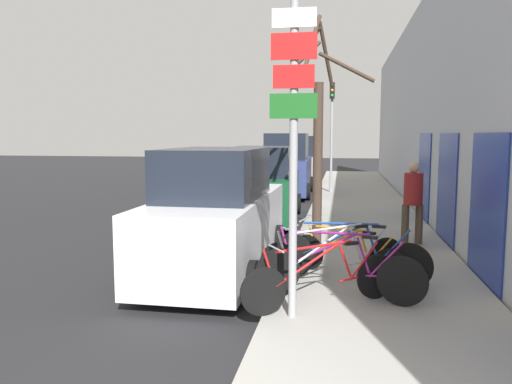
# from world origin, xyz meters

# --- Properties ---
(ground_plane) EXTENTS (80.00, 80.00, 0.00)m
(ground_plane) POSITION_xyz_m (0.00, 11.20, 0.00)
(ground_plane) COLOR black
(sidewalk_curb) EXTENTS (3.20, 32.00, 0.15)m
(sidewalk_curb) POSITION_xyz_m (2.60, 14.00, 0.07)
(sidewalk_curb) COLOR #9E9B93
(sidewalk_curb) RESTS_ON ground
(building_facade) EXTENTS (0.23, 32.00, 6.50)m
(building_facade) POSITION_xyz_m (4.35, 13.92, 3.23)
(building_facade) COLOR #B2B7C1
(building_facade) RESTS_ON ground
(signpost) EXTENTS (0.58, 0.12, 3.96)m
(signpost) POSITION_xyz_m (1.38, 4.01, 2.39)
(signpost) COLOR #939399
(signpost) RESTS_ON sidewalk_curb
(bicycle_0) EXTENTS (2.03, 1.31, 0.88)m
(bicycle_0) POSITION_xyz_m (1.75, 4.45, 0.53)
(bicycle_0) COLOR black
(bicycle_0) RESTS_ON sidewalk_curb
(bicycle_1) EXTENTS (2.39, 0.85, 0.96)m
(bicycle_1) POSITION_xyz_m (1.95, 4.94, 0.56)
(bicycle_1) COLOR black
(bicycle_1) RESTS_ON sidewalk_curb
(bicycle_2) EXTENTS (2.18, 1.45, 0.98)m
(bicycle_2) POSITION_xyz_m (1.89, 5.26, 0.57)
(bicycle_2) COLOR black
(bicycle_2) RESTS_ON sidewalk_curb
(bicycle_3) EXTENTS (2.48, 0.67, 0.98)m
(bicycle_3) POSITION_xyz_m (2.10, 5.64, 0.56)
(bicycle_3) COLOR black
(bicycle_3) RESTS_ON sidewalk_curb
(bicycle_4) EXTENTS (1.84, 1.19, 0.84)m
(bicycle_4) POSITION_xyz_m (2.09, 5.91, 0.51)
(bicycle_4) COLOR black
(bicycle_4) RESTS_ON sidewalk_curb
(parked_car_0) EXTENTS (1.95, 4.74, 2.23)m
(parked_car_0) POSITION_xyz_m (-0.19, 6.38, 1.01)
(parked_car_0) COLOR silver
(parked_car_0) RESTS_ON ground
(parked_car_1) EXTENTS (2.09, 4.52, 2.13)m
(parked_car_1) POSITION_xyz_m (-0.22, 11.83, 0.97)
(parked_car_1) COLOR #144728
(parked_car_1) RESTS_ON ground
(parked_car_2) EXTENTS (2.07, 4.76, 2.52)m
(parked_car_2) POSITION_xyz_m (-0.22, 18.01, 1.13)
(parked_car_2) COLOR navy
(parked_car_2) RESTS_ON ground
(parked_car_3) EXTENTS (2.12, 4.63, 2.40)m
(parked_car_3) POSITION_xyz_m (-0.23, 23.73, 1.08)
(parked_car_3) COLOR gray
(parked_car_3) RESTS_ON ground
(pedestrian_near) EXTENTS (0.45, 0.39, 1.74)m
(pedestrian_near) POSITION_xyz_m (3.47, 8.71, 1.16)
(pedestrian_near) COLOR #4C3D2D
(pedestrian_near) RESTS_ON sidewalk_curb
(street_tree) EXTENTS (1.94, 1.72, 4.64)m
(street_tree) POSITION_xyz_m (1.48, 7.98, 2.36)
(street_tree) COLOR #3D2D23
(street_tree) RESTS_ON sidewalk_curb
(traffic_light) EXTENTS (0.20, 0.30, 4.50)m
(traffic_light) POSITION_xyz_m (1.53, 18.22, 3.03)
(traffic_light) COLOR #939399
(traffic_light) RESTS_ON sidewalk_curb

